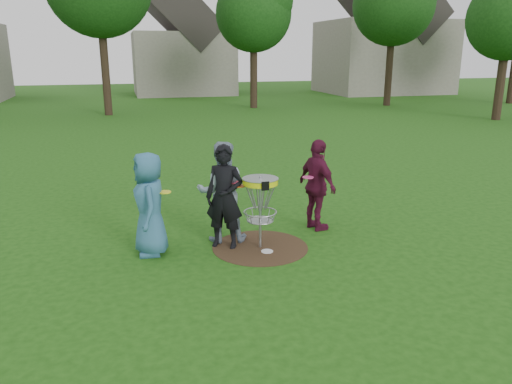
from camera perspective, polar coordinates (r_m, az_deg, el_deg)
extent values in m
plane|color=#19470F|center=(9.43, 0.48, -6.34)|extent=(100.00, 100.00, 0.00)
cylinder|color=#47331E|center=(9.43, 0.48, -6.32)|extent=(1.80, 1.80, 0.01)
imported|color=#316687|center=(9.06, -12.08, -1.36)|extent=(0.60, 0.92, 1.87)
imported|color=black|center=(9.18, -3.62, -0.57)|extent=(0.84, 0.74, 1.94)
imported|color=#8092A5|center=(9.50, -3.94, 0.01)|extent=(1.05, 0.88, 1.94)
imported|color=#54132D|center=(10.16, 7.02, 0.77)|extent=(0.73, 1.18, 1.88)
cylinder|color=white|center=(9.22, 1.27, -6.81)|extent=(0.22, 0.22, 0.02)
cylinder|color=#9EA0A5|center=(9.19, 0.49, -2.35)|extent=(0.05, 0.05, 1.38)
cylinder|color=#D2DF0B|center=(9.02, 0.50, 1.21)|extent=(0.64, 0.64, 0.10)
cylinder|color=#9EA0A5|center=(9.01, 0.50, 1.55)|extent=(0.66, 0.66, 0.01)
cube|color=black|center=(8.72, 1.07, 0.69)|extent=(0.14, 0.02, 0.16)
torus|color=#9EA0A5|center=(9.19, 0.49, -2.29)|extent=(0.62, 0.62, 0.02)
torus|color=#9EA0A5|center=(9.24, 0.49, -3.24)|extent=(0.50, 0.50, 0.02)
cylinder|color=#9EA0A5|center=(9.24, 0.49, -3.30)|extent=(0.44, 0.44, 0.01)
cylinder|color=yellow|center=(8.98, -10.37, 0.00)|extent=(0.22, 0.22, 0.02)
cylinder|color=#DA4312|center=(9.09, -1.90, 0.71)|extent=(0.22, 0.22, 0.02)
cylinder|color=#FF4363|center=(9.31, -2.51, 1.09)|extent=(0.22, 0.22, 0.02)
cylinder|color=#FF4398|center=(9.91, 5.97, 1.68)|extent=(0.22, 0.22, 0.02)
cylinder|color=#38281C|center=(29.94, -16.81, 12.82)|extent=(0.46, 0.46, 4.62)
cylinder|color=#38281C|center=(32.54, -0.27, 12.92)|extent=(0.46, 0.46, 3.78)
sphere|color=#164211|center=(32.57, -0.28, 19.74)|extent=(4.68, 4.68, 4.68)
cylinder|color=#38281C|center=(35.04, 14.93, 12.96)|extent=(0.46, 0.46, 4.20)
sphere|color=#164211|center=(35.13, 15.46, 19.97)|extent=(5.20, 5.20, 5.20)
cylinder|color=#38281C|center=(29.67, 26.09, 10.66)|extent=(0.46, 0.46, 3.36)
sphere|color=#164211|center=(29.65, 26.93, 17.26)|extent=(4.16, 4.16, 4.16)
cube|color=gray|center=(43.75, -8.39, 14.32)|extent=(8.00, 7.00, 5.00)
cube|color=#2D2826|center=(43.83, -8.61, 19.47)|extent=(6.11, 7.14, 6.11)
cube|color=gray|center=(46.18, 14.27, 14.71)|extent=(10.00, 8.00, 6.00)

